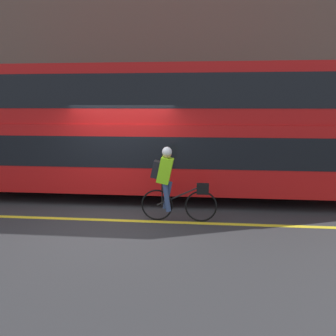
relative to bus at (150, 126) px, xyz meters
The scene contains 7 objects.
ground_plane 2.89m from the bus, 103.48° to the right, with size 80.00×80.00×0.00m, color #2D2D30.
road_center_line 2.94m from the bus, 103.05° to the right, with size 50.00×0.14×0.01m, color yellow.
sidewalk_curb 3.92m from the bus, 98.35° to the left, with size 60.00×2.37×0.10m.
building_facade 5.00m from the bus, 96.02° to the left, with size 60.00×0.30×6.94m.
bus is the anchor object (origin of this frame).
cyclist_on_bike 2.43m from the bus, 69.80° to the right, with size 1.66×0.32×1.64m.
trash_bin 4.85m from the bus, 44.83° to the left, with size 0.57×0.57×0.94m.
Camera 1 is at (1.84, -6.79, 2.54)m, focal length 35.00 mm.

